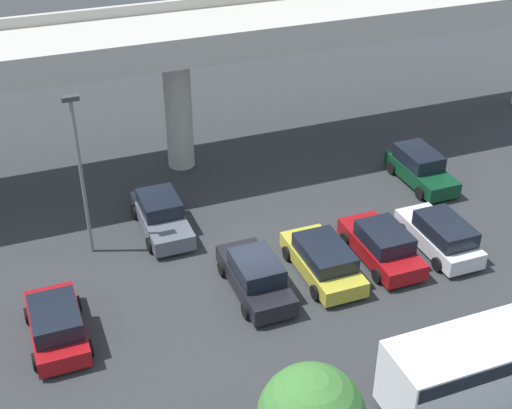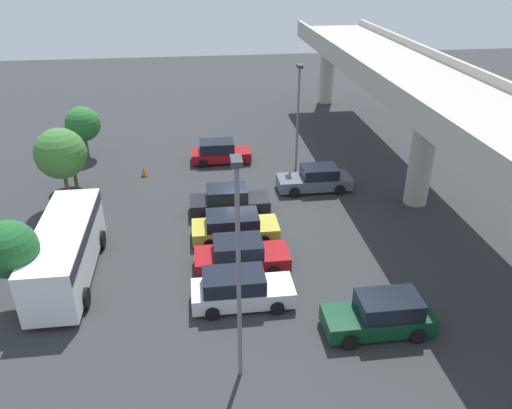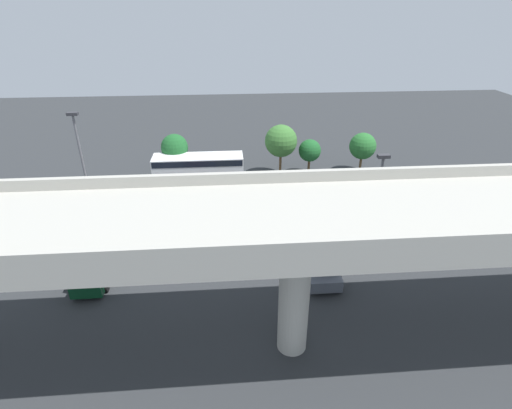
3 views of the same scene
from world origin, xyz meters
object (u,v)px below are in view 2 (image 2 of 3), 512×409
parked_car_3 (234,227)px  parked_car_6 (381,315)px  parked_car_0 (220,152)px  lamp_post_mid_lot (238,261)px  traffic_cone (144,172)px  parked_car_5 (240,289)px  parked_car_2 (229,201)px  tree_front_centre (71,153)px  parked_car_4 (241,255)px  tree_front_left (83,124)px  tree_front_right (60,154)px  tree_front_far_right (8,250)px  parked_car_1 (315,179)px  shuttle_bus (65,247)px  lamp_post_near_aisle (298,110)px

parked_car_3 → parked_car_6: (8.23, 5.43, 0.06)m
parked_car_0 → lamp_post_mid_lot: bearing=-91.5°
traffic_cone → parked_car_5: bearing=19.7°
parked_car_2 → tree_front_centre: (-5.01, -9.99, 1.64)m
parked_car_4 → parked_car_5: bearing=-96.6°
parked_car_6 → tree_front_centre: 22.57m
tree_front_left → tree_front_right: bearing=1.6°
tree_front_right → tree_front_far_right: 10.02m
parked_car_1 → traffic_cone: size_ratio=6.92×
parked_car_3 → parked_car_2: bearing=91.0°
parked_car_2 → tree_front_centre: size_ratio=1.37×
parked_car_2 → tree_front_far_right: 12.88m
parked_car_0 → parked_car_6: 20.22m
parked_car_4 → lamp_post_mid_lot: 8.28m
parked_car_0 → parked_car_2: parked_car_2 is taller
parked_car_5 → parked_car_4: bearing=83.4°
parked_car_5 → lamp_post_mid_lot: (4.19, -0.40, 4.34)m
parked_car_0 → tree_front_far_right: tree_front_far_right is taller
tree_front_centre → traffic_cone: (-1.09, 4.43, -2.08)m
parked_car_3 → lamp_post_mid_lot: 10.84m
tree_front_right → tree_front_far_right: size_ratio=1.16×
parked_car_0 → tree_front_right: size_ratio=0.88×
parked_car_4 → parked_car_0: bearing=90.7°
shuttle_bus → parked_car_0: bearing=-30.9°
lamp_post_near_aisle → lamp_post_mid_lot: bearing=-17.5°
lamp_post_near_aisle → parked_car_0: bearing=-112.4°
shuttle_bus → tree_front_centre: bearing=9.0°
tree_front_right → parked_car_0: bearing=121.3°
parked_car_2 → tree_front_left: tree_front_left is taller
lamp_post_near_aisle → tree_front_centre: size_ratio=2.16×
parked_car_0 → tree_front_far_right: size_ratio=1.01×
parked_car_0 → tree_front_right: 11.77m
parked_car_6 → parked_car_3: bearing=-56.6°
lamp_post_mid_lot → parked_car_3: bearing=176.2°
parked_car_3 → tree_front_left: size_ratio=1.20×
tree_front_left → parked_car_0: bearing=77.9°
parked_car_1 → traffic_cone: parked_car_1 is taller
parked_car_6 → traffic_cone: (-17.45, -11.03, -0.47)m
parked_car_6 → shuttle_bus: bearing=-22.5°
tree_front_left → tree_front_centre: 5.24m
parked_car_1 → parked_car_6: parked_car_6 is taller
parked_car_6 → parked_car_2: bearing=-64.2°
parked_car_6 → tree_front_far_right: tree_front_far_right is taller
parked_car_1 → tree_front_centre: size_ratio=1.39×
parked_car_0 → parked_car_5: bearing=-90.5°
parked_car_1 → parked_car_4: bearing=55.4°
parked_car_1 → parked_car_4: size_ratio=1.02×
tree_front_left → lamp_post_mid_lot: bearing=22.2°
lamp_post_near_aisle → tree_front_right: bearing=-76.2°
parked_car_6 → traffic_cone: size_ratio=6.54×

